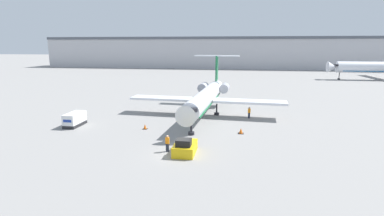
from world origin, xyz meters
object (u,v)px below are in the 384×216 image
pushback_tug (185,147)px  luggage_cart (75,119)px  worker_near_tug (167,143)px  traffic_cone_right (241,131)px  traffic_cone_left (145,127)px  airplane_main (206,96)px  worker_by_wing (249,112)px

pushback_tug → luggage_cart: luggage_cart is taller
worker_near_tug → traffic_cone_right: (7.75, 7.92, -0.61)m
worker_near_tug → traffic_cone_left: worker_near_tug is taller
luggage_cart → traffic_cone_right: size_ratio=5.08×
luggage_cart → traffic_cone_left: (10.23, -0.06, -0.61)m
traffic_cone_left → traffic_cone_right: bearing=-0.5°
airplane_main → worker_near_tug: bearing=-97.3°
airplane_main → worker_near_tug: (-2.22, -17.47, -2.16)m
worker_near_tug → airplane_main: bearing=82.7°
pushback_tug → luggage_cart: bearing=154.2°
pushback_tug → worker_by_wing: size_ratio=2.08×
airplane_main → worker_by_wing: bearing=-8.3°
pushback_tug → worker_by_wing: bearing=67.1°
pushback_tug → worker_near_tug: size_ratio=2.02×
airplane_main → traffic_cone_left: airplane_main is taller
traffic_cone_right → pushback_tug: bearing=-125.4°
worker_by_wing → traffic_cone_right: bearing=-98.4°
airplane_main → luggage_cart: airplane_main is taller
pushback_tug → worker_near_tug: worker_near_tug is taller
worker_near_tug → traffic_cone_left: size_ratio=2.63×
worker_near_tug → worker_by_wing: worker_near_tug is taller
airplane_main → traffic_cone_right: airplane_main is taller
airplane_main → traffic_cone_right: size_ratio=36.56×
worker_by_wing → luggage_cart: bearing=-160.9°
luggage_cart → traffic_cone_left: 10.24m
airplane_main → pushback_tug: airplane_main is taller
worker_by_wing → traffic_cone_left: 16.43m
airplane_main → traffic_cone_right: (5.52, -9.55, -2.78)m
traffic_cone_right → airplane_main: bearing=120.1°
traffic_cone_left → worker_by_wing: bearing=31.0°
airplane_main → luggage_cart: bearing=-151.8°
worker_by_wing → traffic_cone_right: (-1.27, -8.56, -0.58)m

